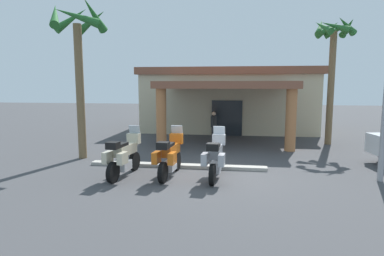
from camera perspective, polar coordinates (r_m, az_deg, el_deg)
The scene contains 9 objects.
ground_plane at distance 11.13m, azimuth 4.42°, elevation -8.21°, with size 80.00×80.00×0.00m, color #424244.
motel_building at distance 22.66m, azimuth 6.40°, elevation 5.17°, with size 11.29×11.69×4.08m.
motorcycle_cream at distance 11.02m, azimuth -11.84°, elevation -4.77°, with size 0.78×2.21×1.61m.
motorcycle_orange at distance 10.80m, azimuth -3.88°, elevation -4.87°, with size 0.74×2.21×1.61m.
motorcycle_silver at distance 10.60m, azimuth 4.17°, elevation -5.12°, with size 0.73×2.21×1.61m.
pedestrian at distance 17.26m, azimuth 3.81°, elevation 0.60°, with size 0.32×0.52×1.62m.
palm_tree_near_portico at distance 17.94m, azimuth 23.40°, elevation 12.71°, with size 2.07×2.11×6.41m.
palm_tree_roadside at distance 14.13m, azimuth -19.20°, elevation 13.59°, with size 2.38×2.45×6.34m.
curb_strip at distance 12.12m, azimuth -2.64°, elevation -6.59°, with size 6.53×0.36×0.12m, color #ADA89E.
Camera 1 is at (0.67, -10.69, 3.03)m, focal length 30.51 mm.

